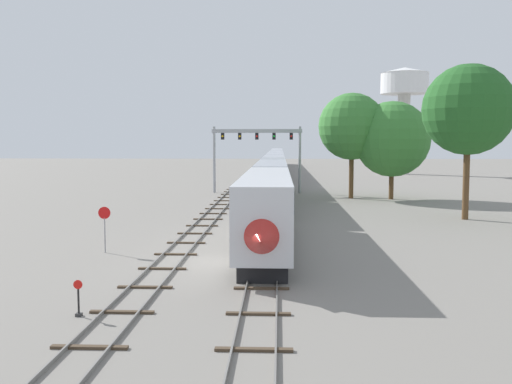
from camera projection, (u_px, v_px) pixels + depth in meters
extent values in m
plane|color=gray|center=(230.00, 262.00, 33.09)|extent=(400.00, 400.00, 0.00)
cube|color=slate|center=(270.00, 184.00, 92.75)|extent=(0.07, 200.00, 0.16)
cube|color=slate|center=(279.00, 184.00, 92.69)|extent=(0.07, 200.00, 0.16)
cube|color=#473828|center=(254.00, 350.00, 19.07)|extent=(2.60, 0.24, 0.10)
cube|color=#473828|center=(258.00, 314.00, 23.05)|extent=(2.60, 0.24, 0.10)
cube|color=#473828|center=(262.00, 288.00, 27.03)|extent=(2.60, 0.24, 0.10)
cube|color=#473828|center=(264.00, 269.00, 31.01)|extent=(2.60, 0.24, 0.10)
cube|color=#473828|center=(266.00, 255.00, 34.99)|extent=(2.60, 0.24, 0.10)
cube|color=#473828|center=(267.00, 243.00, 38.97)|extent=(2.60, 0.24, 0.10)
cube|color=#473828|center=(268.00, 234.00, 42.96)|extent=(2.60, 0.24, 0.10)
cube|color=#473828|center=(269.00, 226.00, 46.94)|extent=(2.60, 0.24, 0.10)
cube|color=#473828|center=(270.00, 219.00, 50.92)|extent=(2.60, 0.24, 0.10)
cube|color=#473828|center=(271.00, 214.00, 54.90)|extent=(2.60, 0.24, 0.10)
cube|color=#473828|center=(271.00, 209.00, 58.88)|extent=(2.60, 0.24, 0.10)
cube|color=#473828|center=(272.00, 205.00, 62.86)|extent=(2.60, 0.24, 0.10)
cube|color=#473828|center=(272.00, 201.00, 66.84)|extent=(2.60, 0.24, 0.10)
cube|color=#473828|center=(273.00, 198.00, 70.83)|extent=(2.60, 0.24, 0.10)
cube|color=#473828|center=(273.00, 195.00, 74.81)|extent=(2.60, 0.24, 0.10)
cube|color=#473828|center=(274.00, 192.00, 78.79)|extent=(2.60, 0.24, 0.10)
cube|color=#473828|center=(274.00, 189.00, 82.77)|extent=(2.60, 0.24, 0.10)
cube|color=#473828|center=(274.00, 187.00, 86.75)|extent=(2.60, 0.24, 0.10)
cube|color=#473828|center=(274.00, 185.00, 90.73)|extent=(2.60, 0.24, 0.10)
cube|color=#473828|center=(275.00, 183.00, 94.71)|extent=(2.60, 0.24, 0.10)
cube|color=#473828|center=(275.00, 182.00, 98.70)|extent=(2.60, 0.24, 0.10)
cube|color=#473828|center=(275.00, 180.00, 102.68)|extent=(2.60, 0.24, 0.10)
cube|color=#473828|center=(275.00, 179.00, 106.66)|extent=(2.60, 0.24, 0.10)
cube|color=#473828|center=(275.00, 177.00, 110.64)|extent=(2.60, 0.24, 0.10)
cube|color=#473828|center=(276.00, 176.00, 114.62)|extent=(2.60, 0.24, 0.10)
cube|color=#473828|center=(276.00, 175.00, 118.60)|extent=(2.60, 0.24, 0.10)
cube|color=#473828|center=(276.00, 174.00, 122.58)|extent=(2.60, 0.24, 0.10)
cube|color=#473828|center=(276.00, 173.00, 126.57)|extent=(2.60, 0.24, 0.10)
cube|color=#473828|center=(276.00, 172.00, 130.55)|extent=(2.60, 0.24, 0.10)
cube|color=#473828|center=(276.00, 171.00, 134.53)|extent=(2.60, 0.24, 0.10)
cube|color=#473828|center=(276.00, 170.00, 138.51)|extent=(2.60, 0.24, 0.10)
cube|color=#473828|center=(276.00, 169.00, 142.49)|extent=(2.60, 0.24, 0.10)
cube|color=#473828|center=(276.00, 169.00, 146.47)|extent=(2.60, 0.24, 0.10)
cube|color=#473828|center=(277.00, 168.00, 150.45)|extent=(2.60, 0.24, 0.10)
cube|color=#473828|center=(277.00, 167.00, 154.44)|extent=(2.60, 0.24, 0.10)
cube|color=#473828|center=(277.00, 167.00, 158.42)|extent=(2.60, 0.24, 0.10)
cube|color=#473828|center=(277.00, 166.00, 162.40)|extent=(2.60, 0.24, 0.10)
cube|color=#473828|center=(277.00, 165.00, 166.38)|extent=(2.60, 0.24, 0.10)
cube|color=#473828|center=(277.00, 165.00, 170.36)|extent=(2.60, 0.24, 0.10)
cube|color=#473828|center=(277.00, 164.00, 174.34)|extent=(2.60, 0.24, 0.10)
cube|color=#473828|center=(277.00, 164.00, 178.32)|extent=(2.60, 0.24, 0.10)
cube|color=#473828|center=(277.00, 163.00, 182.31)|extent=(2.60, 0.24, 0.10)
cube|color=#473828|center=(277.00, 163.00, 186.29)|extent=(2.60, 0.24, 0.10)
cube|color=#473828|center=(277.00, 162.00, 190.27)|extent=(2.60, 0.24, 0.10)
cube|color=slate|center=(224.00, 196.00, 73.07)|extent=(0.07, 160.00, 0.16)
cube|color=slate|center=(235.00, 196.00, 73.01)|extent=(0.07, 160.00, 0.16)
cube|color=#473828|center=(89.00, 347.00, 19.29)|extent=(2.60, 0.24, 0.10)
cube|color=#473828|center=(122.00, 312.00, 23.27)|extent=(2.60, 0.24, 0.10)
cube|color=#473828|center=(145.00, 287.00, 27.25)|extent=(2.60, 0.24, 0.10)
cube|color=#473828|center=(162.00, 269.00, 31.24)|extent=(2.60, 0.24, 0.10)
cube|color=#473828|center=(176.00, 254.00, 35.22)|extent=(2.60, 0.24, 0.10)
cube|color=#473828|center=(186.00, 243.00, 39.20)|extent=(2.60, 0.24, 0.10)
cube|color=#473828|center=(195.00, 233.00, 43.18)|extent=(2.60, 0.24, 0.10)
cube|color=#473828|center=(202.00, 226.00, 47.16)|extent=(2.60, 0.24, 0.10)
cube|color=#473828|center=(208.00, 219.00, 51.14)|extent=(2.60, 0.24, 0.10)
cube|color=#473828|center=(213.00, 214.00, 55.12)|extent=(2.60, 0.24, 0.10)
cube|color=#473828|center=(218.00, 209.00, 59.11)|extent=(2.60, 0.24, 0.10)
cube|color=#473828|center=(222.00, 204.00, 63.09)|extent=(2.60, 0.24, 0.10)
cube|color=#473828|center=(225.00, 201.00, 67.07)|extent=(2.60, 0.24, 0.10)
cube|color=#473828|center=(228.00, 197.00, 71.05)|extent=(2.60, 0.24, 0.10)
cube|color=#473828|center=(231.00, 194.00, 75.03)|extent=(2.60, 0.24, 0.10)
cube|color=#473828|center=(233.00, 192.00, 79.01)|extent=(2.60, 0.24, 0.10)
cube|color=#473828|center=(236.00, 189.00, 82.99)|extent=(2.60, 0.24, 0.10)
cube|color=#473828|center=(238.00, 187.00, 86.98)|extent=(2.60, 0.24, 0.10)
cube|color=#473828|center=(239.00, 185.00, 90.96)|extent=(2.60, 0.24, 0.10)
cube|color=#473828|center=(241.00, 183.00, 94.94)|extent=(2.60, 0.24, 0.10)
cube|color=#473828|center=(243.00, 182.00, 98.92)|extent=(2.60, 0.24, 0.10)
cube|color=#473828|center=(244.00, 180.00, 102.90)|extent=(2.60, 0.24, 0.10)
cube|color=#473828|center=(245.00, 179.00, 106.88)|extent=(2.60, 0.24, 0.10)
cube|color=#473828|center=(247.00, 177.00, 110.86)|extent=(2.60, 0.24, 0.10)
cube|color=#473828|center=(248.00, 176.00, 114.85)|extent=(2.60, 0.24, 0.10)
cube|color=#473828|center=(249.00, 175.00, 118.83)|extent=(2.60, 0.24, 0.10)
cube|color=#473828|center=(250.00, 174.00, 122.81)|extent=(2.60, 0.24, 0.10)
cube|color=#473828|center=(251.00, 173.00, 126.79)|extent=(2.60, 0.24, 0.10)
cube|color=#473828|center=(252.00, 172.00, 130.77)|extent=(2.60, 0.24, 0.10)
cube|color=#473828|center=(253.00, 171.00, 134.75)|extent=(2.60, 0.24, 0.10)
cube|color=#473828|center=(253.00, 170.00, 138.74)|extent=(2.60, 0.24, 0.10)
cube|color=#473828|center=(254.00, 169.00, 142.72)|extent=(2.60, 0.24, 0.10)
cube|color=#473828|center=(255.00, 169.00, 146.70)|extent=(2.60, 0.24, 0.10)
cube|color=#473828|center=(255.00, 168.00, 150.68)|extent=(2.60, 0.24, 0.10)
cube|color=silver|center=(267.00, 204.00, 37.18)|extent=(3.00, 20.89, 3.80)
cone|color=#B2231E|center=(261.00, 237.00, 26.62)|extent=(2.88, 2.60, 2.88)
cube|color=black|center=(262.00, 201.00, 27.88)|extent=(3.04, 1.80, 1.10)
cube|color=black|center=(267.00, 241.00, 37.39)|extent=(2.52, 18.80, 1.00)
cube|color=#9EA3AD|center=(272.00, 181.00, 58.97)|extent=(3.00, 20.89, 3.80)
cube|color=black|center=(272.00, 177.00, 58.93)|extent=(3.04, 19.22, 0.90)
cube|color=black|center=(272.00, 204.00, 59.18)|extent=(2.52, 18.80, 1.00)
cube|color=#9EA3AD|center=(274.00, 170.00, 80.76)|extent=(3.00, 20.89, 3.80)
cube|color=black|center=(274.00, 167.00, 80.72)|extent=(3.04, 19.22, 0.90)
cube|color=black|center=(274.00, 187.00, 80.97)|extent=(2.52, 18.80, 1.00)
cube|color=#9EA3AD|center=(275.00, 164.00, 102.55)|extent=(3.00, 20.89, 3.80)
cube|color=black|center=(275.00, 162.00, 102.51)|extent=(3.04, 19.22, 0.90)
cube|color=black|center=(275.00, 178.00, 102.76)|extent=(2.52, 18.80, 1.00)
cube|color=#9EA3AD|center=(276.00, 160.00, 124.34)|extent=(3.00, 20.89, 3.80)
cube|color=black|center=(276.00, 158.00, 124.30)|extent=(3.04, 19.22, 0.90)
cube|color=black|center=(276.00, 171.00, 124.55)|extent=(2.52, 18.80, 1.00)
cube|color=#9EA3AD|center=(277.00, 157.00, 146.13)|extent=(3.00, 20.89, 3.80)
cube|color=black|center=(277.00, 156.00, 146.09)|extent=(3.04, 19.22, 0.90)
cube|color=black|center=(276.00, 167.00, 146.33)|extent=(2.52, 18.80, 1.00)
cube|color=#9EA3AD|center=(277.00, 155.00, 167.92)|extent=(3.00, 20.89, 3.80)
cube|color=black|center=(277.00, 154.00, 167.88)|extent=(3.04, 19.22, 0.90)
cube|color=black|center=(277.00, 164.00, 168.12)|extent=(2.52, 18.80, 1.00)
cylinder|color=#999BA0|center=(214.00, 160.00, 77.88)|extent=(0.36, 0.36, 8.90)
cylinder|color=#999BA0|center=(300.00, 160.00, 77.41)|extent=(0.36, 0.36, 8.90)
cube|color=#999BA0|center=(257.00, 131.00, 77.31)|extent=(12.10, 0.36, 0.50)
cube|color=black|center=(223.00, 136.00, 77.61)|extent=(0.44, 0.32, 0.90)
sphere|color=yellow|center=(223.00, 136.00, 77.42)|extent=(0.28, 0.28, 0.28)
cube|color=black|center=(240.00, 136.00, 77.51)|extent=(0.44, 0.32, 0.90)
sphere|color=yellow|center=(240.00, 136.00, 77.33)|extent=(0.28, 0.28, 0.28)
cube|color=black|center=(257.00, 136.00, 77.42)|extent=(0.44, 0.32, 0.90)
sphere|color=red|center=(257.00, 136.00, 77.23)|extent=(0.28, 0.28, 0.28)
cube|color=black|center=(274.00, 136.00, 77.33)|extent=(0.44, 0.32, 0.90)
sphere|color=green|center=(274.00, 136.00, 77.14)|extent=(0.28, 0.28, 0.28)
cube|color=black|center=(291.00, 136.00, 77.23)|extent=(0.44, 0.32, 0.90)
sphere|color=red|center=(291.00, 136.00, 77.04)|extent=(0.28, 0.28, 0.28)
cylinder|color=beige|center=(403.00, 134.00, 121.94)|extent=(2.60, 2.60, 16.85)
cylinder|color=white|center=(404.00, 84.00, 121.02)|extent=(9.83, 9.83, 4.30)
cone|color=white|center=(405.00, 70.00, 120.78)|extent=(10.03, 10.03, 1.20)
cylinder|color=black|center=(79.00, 303.00, 22.84)|extent=(0.08, 0.08, 1.10)
cylinder|color=red|center=(78.00, 285.00, 22.76)|extent=(0.36, 0.03, 0.36)
cube|color=#333333|center=(79.00, 315.00, 22.88)|extent=(0.24, 0.24, 0.12)
cylinder|color=gray|center=(105.00, 235.00, 35.86)|extent=(0.08, 0.08, 2.20)
cylinder|color=red|center=(104.00, 213.00, 35.72)|extent=(0.76, 0.03, 0.76)
cylinder|color=brown|center=(351.00, 174.00, 70.01)|extent=(0.56, 0.56, 5.89)
sphere|color=#387A33|center=(352.00, 126.00, 69.51)|extent=(8.04, 8.04, 8.04)
cylinder|color=brown|center=(466.00, 181.00, 51.07)|extent=(0.56, 0.56, 6.90)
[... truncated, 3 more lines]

